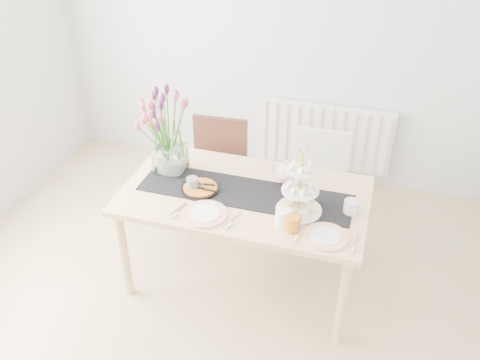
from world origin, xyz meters
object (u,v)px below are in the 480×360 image
(tulip_vase, at_px, (167,121))
(mug_white, at_px, (283,217))
(chair_brown, at_px, (217,166))
(plate_left, at_px, (205,214))
(mug_grey, at_px, (193,184))
(radiator, at_px, (324,136))
(cake_stand, at_px, (300,196))
(dining_table, at_px, (245,203))
(chair_white, at_px, (316,180))
(teapot, at_px, (288,173))
(cream_jug, at_px, (351,207))
(tart_tin, at_px, (200,189))
(plate_right, at_px, (326,237))
(mug_orange, at_px, (291,224))

(tulip_vase, height_order, mug_white, tulip_vase)
(chair_brown, relative_size, plate_left, 3.15)
(tulip_vase, xyz_separation_m, mug_grey, (0.23, -0.18, -0.34))
(radiator, xyz_separation_m, chair_brown, (-0.73, -0.85, 0.06))
(mug_grey, bearing_deg, cake_stand, -13.67)
(dining_table, bearing_deg, mug_grey, -168.99)
(radiator, height_order, chair_white, chair_white)
(teapot, distance_m, cream_jug, 0.50)
(tulip_vase, distance_m, tart_tin, 0.50)
(plate_left, bearing_deg, mug_grey, 126.31)
(cake_stand, relative_size, tart_tin, 1.69)
(tart_tin, relative_size, plate_right, 0.96)
(tart_tin, bearing_deg, plate_left, -63.49)
(chair_brown, bearing_deg, teapot, -36.67)
(cream_jug, bearing_deg, plate_left, -150.79)
(cake_stand, relative_size, plate_right, 1.61)
(radiator, height_order, mug_white, mug_white)
(chair_white, height_order, cake_stand, cake_stand)
(chair_white, relative_size, plate_right, 3.40)
(dining_table, distance_m, teapot, 0.35)
(dining_table, bearing_deg, plate_right, -27.10)
(plate_left, bearing_deg, radiator, 74.79)
(plate_left, xyz_separation_m, plate_right, (0.74, 0.00, -0.00))
(dining_table, bearing_deg, cake_stand, -14.01)
(mug_grey, height_order, plate_right, mug_grey)
(radiator, height_order, plate_left, plate_left)
(tart_tin, bearing_deg, radiator, 68.60)
(chair_brown, relative_size, chair_white, 1.00)
(cream_jug, relative_size, mug_white, 0.88)
(tulip_vase, xyz_separation_m, plate_left, (0.40, -0.41, -0.38))
(cream_jug, bearing_deg, chair_white, 125.73)
(chair_brown, relative_size, teapot, 3.49)
(cake_stand, bearing_deg, mug_orange, -91.81)
(cake_stand, distance_m, mug_white, 0.18)
(chair_brown, distance_m, teapot, 0.84)
(dining_table, height_order, cream_jug, cream_jug)
(tulip_vase, relative_size, plate_right, 2.69)
(chair_brown, xyz_separation_m, cream_jug, (1.10, -0.64, 0.28))
(mug_white, bearing_deg, radiator, 106.03)
(mug_orange, bearing_deg, tart_tin, 112.09)
(teapot, relative_size, mug_grey, 2.72)
(cake_stand, distance_m, cream_jug, 0.33)
(dining_table, xyz_separation_m, tulip_vase, (-0.57, 0.12, 0.46))
(teapot, distance_m, plate_left, 0.65)
(radiator, bearing_deg, dining_table, -102.01)
(chair_white, bearing_deg, mug_orange, -92.21)
(dining_table, relative_size, tulip_vase, 2.29)
(radiator, relative_size, plate_right, 4.62)
(dining_table, bearing_deg, teapot, 39.77)
(mug_white, distance_m, plate_right, 0.28)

